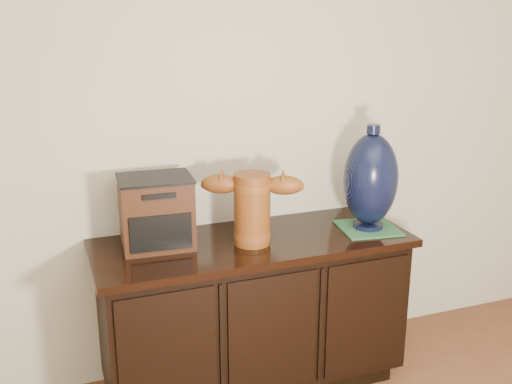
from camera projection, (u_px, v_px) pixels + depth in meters
name	position (u px, v px, depth m)	size (l,w,h in m)	color
sideboard	(253.00, 311.00, 2.85)	(1.46, 0.56, 0.75)	black
terracotta_vessel	(252.00, 205.00, 2.65)	(0.45, 0.26, 0.32)	brown
tv_radio	(156.00, 212.00, 2.63)	(0.33, 0.28, 0.32)	#371A0D
green_mat	(368.00, 228.00, 2.88)	(0.27, 0.27, 0.01)	#2A5D36
lamp_base	(371.00, 180.00, 2.81)	(0.29, 0.29, 0.50)	black
spray_can	(256.00, 214.00, 2.81)	(0.06, 0.06, 0.19)	maroon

